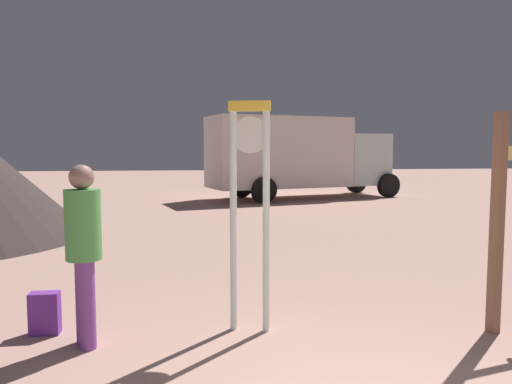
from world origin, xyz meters
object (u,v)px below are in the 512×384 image
Objects in this scene: person_near_clock at (84,246)px; backpack at (45,313)px; box_truck_near at (297,154)px; standing_clock at (250,195)px.

person_near_clock is 0.96m from backpack.
backpack is 14.21m from box_truck_near.
standing_clock is 13.64m from box_truck_near.
standing_clock is 1.36× the size of person_near_clock.
box_truck_near is at bearing 67.40° from backpack.
box_truck_near is at bearing 75.66° from standing_clock.
standing_clock is at bearing -4.67° from backpack.
box_truck_near reaches higher than backpack.
person_near_clock is (-1.58, -0.20, -0.44)m from standing_clock.
standing_clock is 5.47× the size of backpack.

